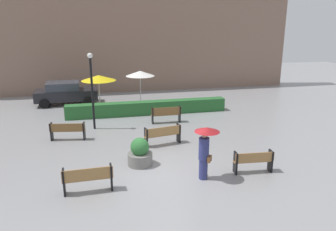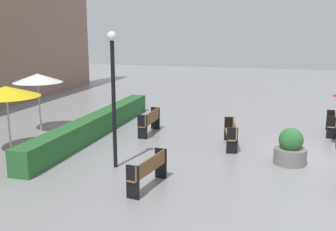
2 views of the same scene
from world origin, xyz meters
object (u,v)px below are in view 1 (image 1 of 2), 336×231
(bench_near_right, at_px, (254,160))
(bench_near_left, at_px, (88,178))
(bench_mid_center, at_px, (163,134))
(patio_umbrella_white, at_px, (140,73))
(bench_back_row, at_px, (166,114))
(parked_car, at_px, (66,93))
(patio_umbrella_yellow, at_px, (99,78))
(pedestrian_with_umbrella, at_px, (205,147))
(planter_pot, at_px, (140,153))
(lamp_post, at_px, (92,84))
(bench_far_left, at_px, (68,130))

(bench_near_right, distance_m, bench_near_left, 6.18)
(bench_mid_center, distance_m, patio_umbrella_white, 7.99)
(bench_back_row, bearing_deg, parked_car, 135.35)
(patio_umbrella_yellow, bearing_deg, pedestrian_with_umbrella, -72.12)
(bench_near_left, relative_size, bench_back_row, 0.99)
(bench_mid_center, height_order, pedestrian_with_umbrella, pedestrian_with_umbrella)
(patio_umbrella_white, bearing_deg, bench_near_right, -76.58)
(bench_near_left, bearing_deg, pedestrian_with_umbrella, 1.30)
(planter_pot, bearing_deg, parked_car, 108.14)
(bench_mid_center, relative_size, patio_umbrella_yellow, 0.79)
(bench_back_row, bearing_deg, patio_umbrella_white, 100.66)
(bench_near_left, bearing_deg, patio_umbrella_white, 73.54)
(bench_mid_center, height_order, lamp_post, lamp_post)
(pedestrian_with_umbrella, relative_size, lamp_post, 0.49)
(bench_back_row, height_order, patio_umbrella_yellow, patio_umbrella_yellow)
(patio_umbrella_yellow, distance_m, parked_car, 3.32)
(patio_umbrella_yellow, bearing_deg, bench_near_right, -62.95)
(pedestrian_with_umbrella, xyz_separation_m, lamp_post, (-3.92, 6.88, 1.21))
(bench_near_left, relative_size, planter_pot, 1.48)
(planter_pot, xyz_separation_m, lamp_post, (-1.78, 5.13, 2.00))
(bench_back_row, xyz_separation_m, parked_car, (-5.92, 5.85, 0.27))
(pedestrian_with_umbrella, bearing_deg, patio_umbrella_white, 93.61)
(bench_near_left, height_order, lamp_post, lamp_post)
(lamp_post, xyz_separation_m, parked_car, (-1.89, 6.06, -1.67))
(bench_mid_center, xyz_separation_m, planter_pot, (-1.36, -1.99, -0.04))
(bench_far_left, xyz_separation_m, patio_umbrella_yellow, (1.68, 5.54, 1.58))
(bench_back_row, bearing_deg, planter_pot, -112.86)
(patio_umbrella_white, bearing_deg, lamp_post, -124.33)
(pedestrian_with_umbrella, relative_size, patio_umbrella_white, 0.85)
(bench_far_left, distance_m, pedestrian_with_umbrella, 7.52)
(patio_umbrella_white, distance_m, parked_car, 5.45)
(lamp_post, distance_m, patio_umbrella_white, 5.67)
(bench_near_right, relative_size, planter_pot, 1.35)
(bench_back_row, height_order, lamp_post, lamp_post)
(pedestrian_with_umbrella, bearing_deg, bench_near_right, 2.43)
(bench_far_left, distance_m, parked_car, 7.60)
(bench_near_right, bearing_deg, patio_umbrella_white, 103.42)
(patio_umbrella_yellow, bearing_deg, bench_near_left, -93.39)
(bench_far_left, distance_m, bench_near_left, 5.57)
(bench_back_row, relative_size, bench_mid_center, 0.95)
(bench_far_left, xyz_separation_m, bench_near_left, (1.03, -5.47, 0.03))
(bench_far_left, bearing_deg, pedestrian_with_umbrella, -45.95)
(lamp_post, bearing_deg, planter_pot, -70.89)
(pedestrian_with_umbrella, relative_size, planter_pot, 1.75)
(planter_pot, xyz_separation_m, patio_umbrella_yellow, (-1.38, 9.16, 1.62))
(bench_mid_center, bearing_deg, patio_umbrella_white, 89.62)
(bench_near_right, distance_m, patio_umbrella_yellow, 12.26)
(bench_far_left, bearing_deg, bench_near_right, -36.28)
(bench_near_right, relative_size, lamp_post, 0.38)
(bench_near_left, height_order, parked_car, parked_car)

